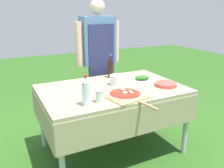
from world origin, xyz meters
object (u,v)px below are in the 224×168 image
at_px(pizza_on_peel, 126,95).
at_px(sauce_jar, 100,97).
at_px(prep_table, 112,95).
at_px(plate_stack, 166,84).
at_px(person_cook, 98,53).
at_px(oil_bottle, 111,69).
at_px(water_bottle, 86,91).
at_px(mixing_tub, 117,80).
at_px(herb_container, 142,78).

height_order(pizza_on_peel, sauce_jar, sauce_jar).
distance_m(prep_table, plate_stack, 0.58).
distance_m(person_cook, oil_bottle, 0.40).
bearing_deg(water_bottle, mixing_tub, 38.63).
relative_size(prep_table, oil_bottle, 5.35).
relative_size(prep_table, sauce_jar, 13.82).
distance_m(water_bottle, mixing_tub, 0.63).
bearing_deg(prep_table, mixing_tub, 39.01).
distance_m(oil_bottle, plate_stack, 0.67).
height_order(person_cook, water_bottle, person_cook).
bearing_deg(water_bottle, sauce_jar, 8.15).
distance_m(person_cook, sauce_jar, 1.13).
height_order(prep_table, plate_stack, plate_stack).
relative_size(pizza_on_peel, oil_bottle, 2.28).
bearing_deg(oil_bottle, herb_container, -44.94).
height_order(person_cook, oil_bottle, person_cook).
bearing_deg(water_bottle, pizza_on_peel, 4.97).
height_order(mixing_tub, sauce_jar, sauce_jar).
xyz_separation_m(pizza_on_peel, mixing_tub, (0.09, 0.36, 0.04)).
bearing_deg(mixing_tub, oil_bottle, 76.94).
bearing_deg(water_bottle, oil_bottle, 50.11).
xyz_separation_m(mixing_tub, sauce_jar, (-0.36, -0.37, -0.01)).
xyz_separation_m(person_cook, oil_bottle, (-0.01, -0.38, -0.12)).
xyz_separation_m(plate_stack, sauce_jar, (-0.80, -0.10, 0.03)).
relative_size(water_bottle, sauce_jar, 2.51).
relative_size(pizza_on_peel, mixing_tub, 4.18).
xyz_separation_m(oil_bottle, sauce_jar, (-0.43, -0.65, -0.06)).
bearing_deg(prep_table, sauce_jar, -131.94).
relative_size(pizza_on_peel, herb_container, 2.82).
bearing_deg(prep_table, plate_stack, -20.80).
height_order(person_cook, plate_stack, person_cook).
xyz_separation_m(herb_container, sauce_jar, (-0.69, -0.38, 0.02)).
bearing_deg(oil_bottle, pizza_on_peel, -103.63).
bearing_deg(oil_bottle, person_cook, 88.37).
height_order(person_cook, herb_container, person_cook).
bearing_deg(plate_stack, oil_bottle, 124.38).
bearing_deg(oil_bottle, plate_stack, -55.62).
relative_size(person_cook, plate_stack, 7.01).
bearing_deg(herb_container, prep_table, -169.38).
xyz_separation_m(person_cook, sauce_jar, (-0.44, -1.03, -0.18)).
distance_m(oil_bottle, mixing_tub, 0.28).
height_order(herb_container, mixing_tub, mixing_tub).
xyz_separation_m(person_cook, mixing_tub, (-0.07, -0.65, -0.18)).
bearing_deg(oil_bottle, water_bottle, -129.89).
height_order(plate_stack, sauce_jar, sauce_jar).
distance_m(person_cook, herb_container, 0.72).
bearing_deg(pizza_on_peel, oil_bottle, 66.43).
xyz_separation_m(oil_bottle, herb_container, (0.27, -0.27, -0.08)).
height_order(water_bottle, sauce_jar, water_bottle).
bearing_deg(person_cook, prep_table, 74.12).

